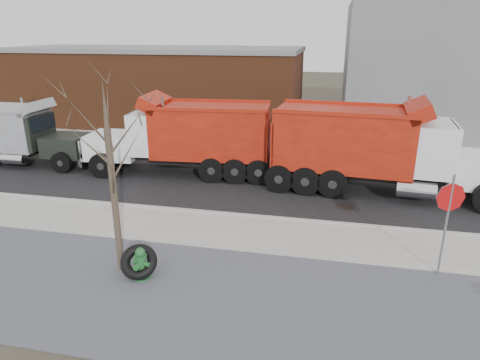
% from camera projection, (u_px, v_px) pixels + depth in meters
% --- Properties ---
extents(ground, '(120.00, 120.00, 0.00)m').
position_uv_depth(ground, '(251.00, 238.00, 13.78)').
color(ground, '#383328').
rests_on(ground, ground).
extents(gravel_verge, '(60.00, 5.00, 0.03)m').
position_uv_depth(gravel_verge, '(224.00, 301.00, 10.55)').
color(gravel_verge, slate).
rests_on(gravel_verge, ground).
extents(sidewalk, '(60.00, 2.50, 0.06)m').
position_uv_depth(sidewalk, '(252.00, 233.00, 14.00)').
color(sidewalk, '#9E9B93').
rests_on(sidewalk, ground).
extents(curb, '(60.00, 0.15, 0.11)m').
position_uv_depth(curb, '(259.00, 217.00, 15.20)').
color(curb, '#9E9B93').
rests_on(curb, ground).
extents(road, '(60.00, 9.40, 0.02)m').
position_uv_depth(road, '(276.00, 176.00, 19.60)').
color(road, black).
rests_on(road, ground).
extents(far_sidewalk, '(60.00, 2.00, 0.06)m').
position_uv_depth(far_sidewalk, '(289.00, 145.00, 24.85)').
color(far_sidewalk, '#9E9B93').
rests_on(far_sidewalk, ground).
extents(building_grey, '(12.00, 10.00, 8.00)m').
position_uv_depth(building_grey, '(442.00, 69.00, 27.30)').
color(building_grey, gray).
rests_on(building_grey, ground).
extents(building_brick, '(20.20, 8.20, 5.30)m').
position_uv_depth(building_brick, '(158.00, 85.00, 30.57)').
color(building_brick, brown).
rests_on(building_brick, ground).
extents(bare_tree, '(3.20, 3.20, 5.20)m').
position_uv_depth(bare_tree, '(110.00, 155.00, 10.93)').
color(bare_tree, '#382D23').
rests_on(bare_tree, ground).
extents(fire_hydrant, '(0.53, 0.51, 0.92)m').
position_uv_depth(fire_hydrant, '(141.00, 264.00, 11.39)').
color(fire_hydrant, '#2A6F37').
rests_on(fire_hydrant, ground).
extents(truck_tire, '(1.17, 1.10, 0.90)m').
position_uv_depth(truck_tire, '(139.00, 262.00, 11.49)').
color(truck_tire, black).
rests_on(truck_tire, ground).
extents(stop_sign, '(0.76, 0.26, 2.90)m').
position_uv_depth(stop_sign, '(449.00, 208.00, 11.05)').
color(stop_sign, gray).
rests_on(stop_sign, ground).
extents(dump_truck_red_a, '(9.63, 3.31, 3.83)m').
position_uv_depth(dump_truck_red_a, '(375.00, 146.00, 17.08)').
color(dump_truck_red_a, black).
rests_on(dump_truck_red_a, ground).
extents(dump_truck_red_b, '(8.69, 3.11, 3.63)m').
position_uv_depth(dump_truck_red_b, '(187.00, 135.00, 19.36)').
color(dump_truck_red_b, black).
rests_on(dump_truck_red_b, ground).
extents(dump_truck_grey, '(6.98, 2.30, 3.16)m').
position_uv_depth(dump_truck_grey, '(14.00, 132.00, 20.94)').
color(dump_truck_grey, black).
rests_on(dump_truck_grey, ground).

